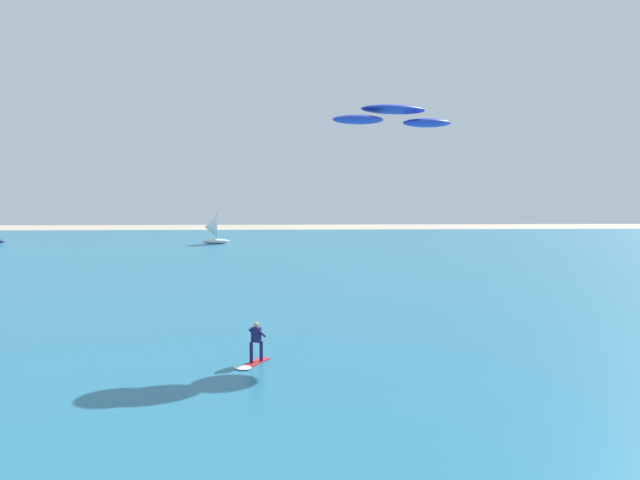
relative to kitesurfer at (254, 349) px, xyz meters
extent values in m
cube|color=#236B89|center=(3.88, 32.83, -0.65)|extent=(160.00, 90.00, 0.10)
cube|color=red|center=(0.10, 0.17, -0.58)|extent=(1.08, 1.43, 0.05)
cylinder|color=#19194C|center=(-0.10, 0.07, -0.15)|extent=(0.14, 0.14, 0.80)
cylinder|color=#19194C|center=(0.29, 0.26, -0.15)|extent=(0.14, 0.14, 0.80)
cube|color=#19194C|center=(0.10, 0.17, 0.55)|extent=(0.42, 0.37, 0.60)
sphere|color=tan|center=(0.10, 0.17, 0.96)|extent=(0.22, 0.22, 0.22)
cylinder|color=#19194C|center=(-0.06, 0.35, 0.60)|extent=(0.33, 0.48, 0.39)
cylinder|color=#19194C|center=(0.33, 0.13, 0.60)|extent=(0.33, 0.48, 0.39)
ellipsoid|color=white|center=(-0.38, -0.66, -0.56)|extent=(0.91, 0.87, 0.08)
ellipsoid|color=#1E33B2|center=(6.43, 5.79, 10.19)|extent=(3.90, 3.14, 0.39)
ellipsoid|color=#1E33B2|center=(4.64, 5.08, 9.63)|extent=(3.06, 2.81, 0.39)
ellipsoid|color=#1E33B2|center=(8.21, 6.50, 9.63)|extent=(3.06, 2.81, 0.39)
ellipsoid|color=silver|center=(-8.26, 52.81, -0.29)|extent=(3.46, 1.65, 0.62)
cylinder|color=silver|center=(-8.10, 52.83, 1.68)|extent=(0.10, 0.10, 3.32)
cone|color=white|center=(-8.82, 52.72, 1.52)|extent=(1.87, 2.98, 2.79)
camera|label=1|loc=(1.73, -24.63, 6.50)|focal=35.12mm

